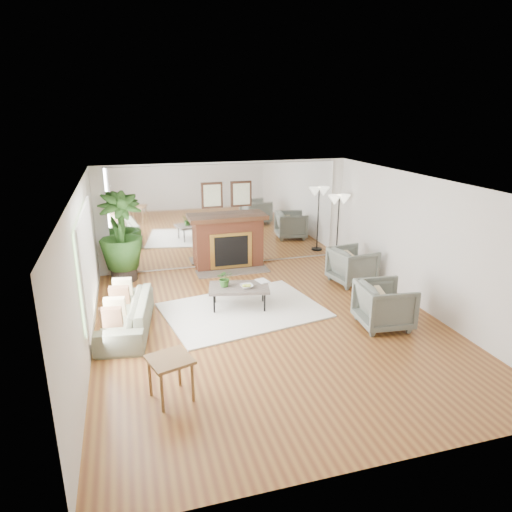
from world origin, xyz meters
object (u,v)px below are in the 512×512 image
object	(u,v)px
coffee_table	(239,288)
armchair_back	(352,266)
side_table	(170,365)
sofa	(126,315)
floor_lamp	(339,205)
armchair_front	(384,305)
potted_ficus	(121,235)
fireplace	(229,241)

from	to	relation	value
coffee_table	armchair_back	bearing A→B (deg)	13.40
armchair_back	side_table	bearing A→B (deg)	118.47
sofa	floor_lamp	distance (m)	5.70
armchair_front	potted_ficus	distance (m)	5.71
fireplace	armchair_front	bearing A→B (deg)	-63.63
coffee_table	floor_lamp	size ratio (longest dim) A/B	0.73
floor_lamp	armchair_front	bearing A→B (deg)	-102.07
armchair_front	floor_lamp	bearing A→B (deg)	-6.41
armchair_back	armchair_front	xyz separation A→B (m)	(-0.47, -2.08, 0.01)
side_table	sofa	bearing A→B (deg)	103.66
potted_ficus	floor_lamp	bearing A→B (deg)	-2.76
potted_ficus	coffee_table	bearing A→B (deg)	-46.64
side_table	floor_lamp	world-z (taller)	floor_lamp
fireplace	potted_ficus	distance (m)	2.49
armchair_back	potted_ficus	xyz separation A→B (m)	(-4.81, 1.57, 0.65)
coffee_table	armchair_back	size ratio (longest dim) A/B	1.44
sofa	fireplace	bearing A→B (deg)	146.43
armchair_front	side_table	distance (m)	3.97
fireplace	sofa	world-z (taller)	fireplace
coffee_table	potted_ficus	size ratio (longest dim) A/B	0.63
potted_ficus	armchair_back	bearing A→B (deg)	-18.06
side_table	coffee_table	bearing A→B (deg)	58.53
potted_ficus	floor_lamp	xyz separation A→B (m)	(5.07, -0.24, 0.41)
coffee_table	sofa	bearing A→B (deg)	-170.47
coffee_table	floor_lamp	distance (m)	3.72
sofa	potted_ficus	world-z (taller)	potted_ficus
armchair_front	floor_lamp	xyz separation A→B (m)	(0.73, 3.41, 1.06)
coffee_table	potted_ficus	bearing A→B (deg)	133.36
fireplace	side_table	size ratio (longest dim) A/B	3.13
fireplace	armchair_back	bearing A→B (deg)	-36.22
coffee_table	side_table	bearing A→B (deg)	-121.47
armchair_front	floor_lamp	distance (m)	3.64
armchair_back	side_table	distance (m)	5.34
coffee_table	sofa	xyz separation A→B (m)	(-2.09, -0.35, -0.13)
armchair_front	side_table	world-z (taller)	armchair_front
sofa	armchair_back	xyz separation A→B (m)	(4.81, 1.00, 0.11)
sofa	side_table	bearing A→B (deg)	22.02
fireplace	coffee_table	xyz separation A→B (m)	(-0.36, -2.38, -0.25)
armchair_back	side_table	xyz separation A→B (m)	(-4.28, -3.19, 0.11)
armchair_back	floor_lamp	size ratio (longest dim) A/B	0.51
fireplace	armchair_front	distance (m)	4.26
coffee_table	armchair_back	world-z (taller)	armchair_back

